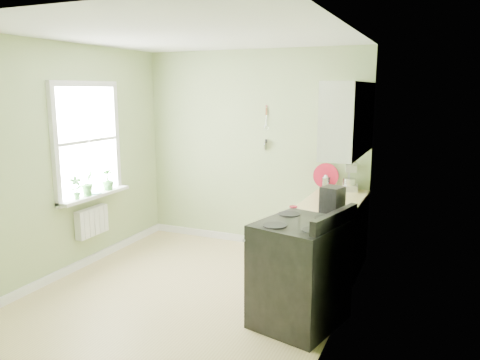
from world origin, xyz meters
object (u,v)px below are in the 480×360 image
at_px(coffee_maker, 332,204).
at_px(kettle, 326,181).
at_px(stove, 300,272).
at_px(stand_mixer, 351,177).

bearing_deg(coffee_maker, kettle, 105.56).
bearing_deg(stove, kettle, 96.80).
bearing_deg(stove, coffee_maker, 71.35).
bearing_deg(kettle, coffee_maker, -74.44).
bearing_deg(stand_mixer, stove, -92.59).
height_order(stove, kettle, stove).
xyz_separation_m(stove, coffee_maker, (0.17, 0.50, 0.56)).
height_order(stand_mixer, kettle, stand_mixer).
distance_m(stand_mixer, kettle, 0.32).
bearing_deg(coffee_maker, stand_mixer, 93.17).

